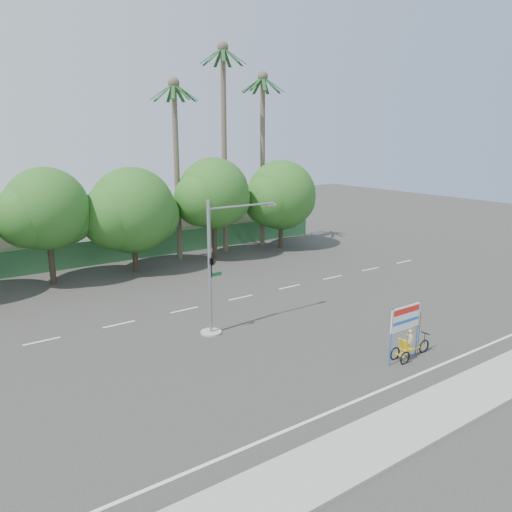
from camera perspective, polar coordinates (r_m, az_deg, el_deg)
ground at (r=24.82m, az=4.68°, el=-10.41°), size 120.00×120.00×0.00m
sidewalk_near at (r=20.28m, az=18.96°, el=-16.85°), size 50.00×2.40×0.12m
fence at (r=42.47m, az=-14.15°, el=0.89°), size 38.00×0.08×2.00m
building_right at (r=49.57m, az=-7.47°, el=3.93°), size 14.00×8.00×3.60m
tree_left at (r=36.47m, az=-22.87°, el=4.66°), size 6.66×5.60×8.07m
tree_center at (r=38.25m, az=-14.01°, el=4.80°), size 7.62×6.40×7.85m
tree_right at (r=41.16m, az=-4.91°, el=6.85°), size 6.90×5.80×8.36m
tree_far_right at (r=45.14m, az=2.84°, el=6.72°), size 7.38×6.20×7.94m
palm_tall at (r=43.21m, az=-3.68°, el=14.14°), size 3.73×3.79×17.45m
palm_mid at (r=45.44m, az=0.75°, el=12.80°), size 3.73×3.79×15.45m
palm_short at (r=41.05m, az=-9.12°, el=11.78°), size 3.73×3.79×14.45m
traffic_signal at (r=25.69m, az=-4.69°, el=-2.62°), size 4.72×1.10×7.00m
trike_billboard at (r=24.17m, az=16.98°, el=-8.78°), size 2.84×0.65×2.79m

